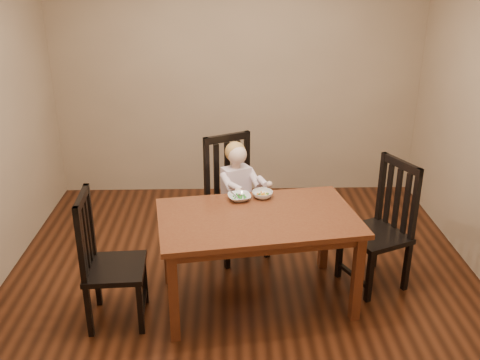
{
  "coord_description": "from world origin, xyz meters",
  "views": [
    {
      "loc": [
        -0.11,
        -3.77,
        2.49
      ],
      "look_at": [
        -0.02,
        0.25,
        0.83
      ],
      "focal_mm": 40.0,
      "sensor_mm": 36.0,
      "label": 1
    }
  ],
  "objects_px": {
    "chair_right": "(381,227)",
    "toddler": "(237,187)",
    "chair_left": "(107,262)",
    "bowl_peas": "(239,197)",
    "chair_child": "(234,199)",
    "bowl_veg": "(262,194)",
    "dining_table": "(258,226)"
  },
  "relations": [
    {
      "from": "toddler",
      "to": "chair_right",
      "type": "bearing_deg",
      "value": 129.49
    },
    {
      "from": "chair_right",
      "to": "bowl_peas",
      "type": "distance_m",
      "value": 1.17
    },
    {
      "from": "toddler",
      "to": "bowl_veg",
      "type": "distance_m",
      "value": 0.46
    },
    {
      "from": "bowl_peas",
      "to": "bowl_veg",
      "type": "relative_size",
      "value": 1.08
    },
    {
      "from": "toddler",
      "to": "bowl_peas",
      "type": "distance_m",
      "value": 0.46
    },
    {
      "from": "bowl_peas",
      "to": "bowl_veg",
      "type": "distance_m",
      "value": 0.19
    },
    {
      "from": "chair_left",
      "to": "chair_right",
      "type": "bearing_deg",
      "value": 98.6
    },
    {
      "from": "chair_left",
      "to": "chair_right",
      "type": "xyz_separation_m",
      "value": [
        2.1,
        0.45,
        0.02
      ]
    },
    {
      "from": "dining_table",
      "to": "chair_right",
      "type": "distance_m",
      "value": 1.04
    },
    {
      "from": "chair_child",
      "to": "chair_left",
      "type": "distance_m",
      "value": 1.37
    },
    {
      "from": "chair_right",
      "to": "bowl_veg",
      "type": "bearing_deg",
      "value": 59.68
    },
    {
      "from": "chair_child",
      "to": "bowl_veg",
      "type": "height_order",
      "value": "chair_child"
    },
    {
      "from": "chair_left",
      "to": "bowl_veg",
      "type": "relative_size",
      "value": 6.13
    },
    {
      "from": "dining_table",
      "to": "bowl_peas",
      "type": "relative_size",
      "value": 8.87
    },
    {
      "from": "chair_right",
      "to": "toddler",
      "type": "bearing_deg",
      "value": 41.93
    },
    {
      "from": "chair_child",
      "to": "chair_left",
      "type": "relative_size",
      "value": 1.06
    },
    {
      "from": "chair_child",
      "to": "bowl_peas",
      "type": "relative_size",
      "value": 6.05
    },
    {
      "from": "chair_child",
      "to": "bowl_peas",
      "type": "distance_m",
      "value": 0.55
    },
    {
      "from": "chair_left",
      "to": "toddler",
      "type": "relative_size",
      "value": 1.88
    },
    {
      "from": "toddler",
      "to": "bowl_peas",
      "type": "height_order",
      "value": "toddler"
    },
    {
      "from": "chair_child",
      "to": "toddler",
      "type": "distance_m",
      "value": 0.15
    },
    {
      "from": "bowl_peas",
      "to": "chair_right",
      "type": "bearing_deg",
      "value": -2.88
    },
    {
      "from": "bowl_peas",
      "to": "chair_child",
      "type": "bearing_deg",
      "value": 93.84
    },
    {
      "from": "bowl_peas",
      "to": "chair_left",
      "type": "bearing_deg",
      "value": -152.13
    },
    {
      "from": "chair_right",
      "to": "bowl_peas",
      "type": "height_order",
      "value": "chair_right"
    },
    {
      "from": "chair_left",
      "to": "chair_right",
      "type": "height_order",
      "value": "chair_right"
    },
    {
      "from": "dining_table",
      "to": "toddler",
      "type": "height_order",
      "value": "toddler"
    },
    {
      "from": "dining_table",
      "to": "chair_child",
      "type": "xyz_separation_m",
      "value": [
        -0.16,
        0.78,
        -0.13
      ]
    },
    {
      "from": "chair_right",
      "to": "toddler",
      "type": "xyz_separation_m",
      "value": [
        -1.15,
        0.5,
        0.15
      ]
    },
    {
      "from": "chair_left",
      "to": "toddler",
      "type": "height_order",
      "value": "chair_left"
    },
    {
      "from": "bowl_peas",
      "to": "bowl_veg",
      "type": "xyz_separation_m",
      "value": [
        0.19,
        0.04,
        0.0
      ]
    },
    {
      "from": "dining_table",
      "to": "bowl_veg",
      "type": "height_order",
      "value": "bowl_veg"
    }
  ]
}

